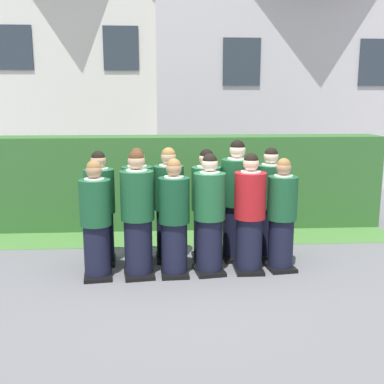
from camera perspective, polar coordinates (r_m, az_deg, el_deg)
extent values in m
plane|color=slate|center=(6.30, 0.16, -9.91)|extent=(60.00, 60.00, 0.00)
cylinder|color=black|center=(6.17, -11.54, -7.13)|extent=(0.34, 0.34, 0.71)
cube|color=black|center=(6.28, -11.42, -9.97)|extent=(0.41, 0.48, 0.05)
cylinder|color=#19512D|center=(6.00, -11.78, -1.27)|extent=(0.40, 0.40, 0.58)
cylinder|color=white|center=(5.94, -11.90, 1.52)|extent=(0.25, 0.25, 0.03)
cube|color=navy|center=(6.16, -11.80, 0.17)|extent=(0.04, 0.02, 0.26)
sphere|color=tan|center=(5.92, -11.95, 2.61)|extent=(0.20, 0.20, 0.20)
sphere|color=olive|center=(5.92, -11.96, 2.95)|extent=(0.18, 0.18, 0.18)
cylinder|color=black|center=(6.14, -6.58, -6.79)|extent=(0.36, 0.36, 0.76)
cube|color=black|center=(6.26, -6.51, -9.88)|extent=(0.44, 0.52, 0.05)
cylinder|color=#19512D|center=(5.96, -6.74, -0.42)|extent=(0.43, 0.43, 0.63)
cylinder|color=white|center=(5.90, -6.81, 2.61)|extent=(0.27, 0.27, 0.03)
cube|color=#236038|center=(6.14, -6.92, 1.11)|extent=(0.04, 0.02, 0.28)
sphere|color=tan|center=(5.89, -6.84, 3.79)|extent=(0.22, 0.22, 0.22)
sphere|color=#472D19|center=(5.88, -6.84, 4.16)|extent=(0.20, 0.20, 0.20)
cylinder|color=black|center=(6.15, -2.17, -6.94)|extent=(0.34, 0.34, 0.71)
cube|color=black|center=(6.26, -2.15, -9.82)|extent=(0.38, 0.46, 0.05)
cylinder|color=#144728|center=(5.97, -2.22, -1.02)|extent=(0.40, 0.40, 0.59)
cylinder|color=white|center=(5.92, -2.24, 1.81)|extent=(0.25, 0.25, 0.03)
cube|color=navy|center=(6.14, -2.36, 0.43)|extent=(0.04, 0.01, 0.26)
sphere|color=tan|center=(5.90, -2.25, 2.91)|extent=(0.20, 0.20, 0.20)
sphere|color=olive|center=(5.89, -2.25, 3.25)|extent=(0.18, 0.18, 0.18)
cube|color=white|center=(6.25, -2.39, -1.30)|extent=(0.15, 0.02, 0.20)
cylinder|color=black|center=(6.22, 2.12, -6.61)|extent=(0.35, 0.35, 0.74)
cube|color=black|center=(6.33, 2.10, -9.57)|extent=(0.43, 0.51, 0.05)
cylinder|color=#1E5B33|center=(6.04, 2.17, -0.53)|extent=(0.42, 0.42, 0.61)
cylinder|color=white|center=(5.99, 2.19, 2.37)|extent=(0.26, 0.26, 0.03)
cube|color=#236038|center=(6.21, 1.73, 0.94)|extent=(0.04, 0.02, 0.27)
sphere|color=beige|center=(5.97, 2.20, 3.50)|extent=(0.21, 0.21, 0.21)
sphere|color=black|center=(5.96, 2.20, 3.84)|extent=(0.19, 0.19, 0.19)
cylinder|color=black|center=(6.31, 6.99, -6.41)|extent=(0.35, 0.35, 0.74)
cube|color=black|center=(6.42, 6.92, -9.33)|extent=(0.37, 0.46, 0.05)
cylinder|color=#AD191E|center=(6.14, 7.15, -0.43)|extent=(0.42, 0.42, 0.61)
cylinder|color=white|center=(6.08, 7.22, 2.42)|extent=(0.26, 0.26, 0.03)
cube|color=gold|center=(6.31, 6.85, 1.02)|extent=(0.04, 0.01, 0.27)
sphere|color=beige|center=(6.07, 7.25, 3.53)|extent=(0.21, 0.21, 0.21)
sphere|color=black|center=(6.06, 7.25, 3.87)|extent=(0.19, 0.19, 0.19)
cylinder|color=black|center=(6.45, 10.82, -6.29)|extent=(0.34, 0.34, 0.70)
cube|color=black|center=(6.56, 10.72, -9.00)|extent=(0.41, 0.48, 0.05)
cylinder|color=#19512D|center=(6.29, 11.04, -0.73)|extent=(0.40, 0.40, 0.58)
cylinder|color=white|center=(6.24, 11.14, 1.92)|extent=(0.25, 0.25, 0.03)
cube|color=gold|center=(6.44, 10.45, 0.62)|extent=(0.04, 0.02, 0.25)
sphere|color=tan|center=(6.22, 11.18, 2.95)|extent=(0.20, 0.20, 0.20)
sphere|color=olive|center=(6.21, 11.19, 3.27)|extent=(0.18, 0.18, 0.18)
cube|color=white|center=(6.54, 10.17, -1.01)|extent=(0.15, 0.03, 0.20)
cylinder|color=black|center=(6.68, -11.05, -5.54)|extent=(0.35, 0.35, 0.73)
cube|color=black|center=(6.78, -10.94, -8.31)|extent=(0.40, 0.48, 0.05)
cylinder|color=#19512D|center=(6.52, -11.27, 0.11)|extent=(0.42, 0.42, 0.61)
cylinder|color=white|center=(6.47, -11.38, 2.79)|extent=(0.26, 0.26, 0.03)
cube|color=#236038|center=(6.69, -11.20, 1.46)|extent=(0.04, 0.01, 0.27)
sphere|color=tan|center=(6.45, -11.42, 3.83)|extent=(0.21, 0.21, 0.21)
sphere|color=black|center=(6.44, -11.43, 4.15)|extent=(0.19, 0.19, 0.19)
cube|color=white|center=(6.80, -11.10, -0.21)|extent=(0.15, 0.02, 0.20)
cylinder|color=black|center=(6.62, -6.56, -5.47)|extent=(0.36, 0.36, 0.75)
cube|color=black|center=(6.73, -6.50, -8.33)|extent=(0.39, 0.47, 0.05)
cylinder|color=#19512D|center=(6.46, -6.70, 0.37)|extent=(0.42, 0.42, 0.62)
cylinder|color=white|center=(6.41, -6.77, 3.14)|extent=(0.26, 0.26, 0.03)
cube|color=#236038|center=(6.63, -6.67, 1.75)|extent=(0.04, 0.01, 0.27)
sphere|color=tan|center=(6.39, -6.79, 4.21)|extent=(0.21, 0.21, 0.21)
sphere|color=#472D19|center=(6.39, -6.80, 4.55)|extent=(0.20, 0.20, 0.20)
cylinder|color=black|center=(6.70, -2.80, -5.22)|extent=(0.36, 0.36, 0.75)
cube|color=black|center=(6.81, -2.78, -8.04)|extent=(0.40, 0.48, 0.05)
cylinder|color=#19512D|center=(6.54, -2.86, 0.52)|extent=(0.42, 0.42, 0.62)
cylinder|color=white|center=(6.48, -2.89, 3.25)|extent=(0.26, 0.26, 0.03)
cube|color=#236038|center=(6.71, -2.98, 1.88)|extent=(0.04, 0.01, 0.27)
sphere|color=tan|center=(6.47, -2.90, 4.31)|extent=(0.21, 0.21, 0.21)
sphere|color=olive|center=(6.46, -2.90, 4.63)|extent=(0.19, 0.19, 0.19)
cylinder|color=black|center=(6.71, 1.73, -5.23)|extent=(0.35, 0.35, 0.74)
cube|color=black|center=(6.82, 1.71, -7.99)|extent=(0.40, 0.48, 0.05)
cylinder|color=#1E5B33|center=(6.55, 1.76, 0.42)|extent=(0.42, 0.42, 0.61)
cylinder|color=white|center=(6.50, 1.78, 3.10)|extent=(0.26, 0.26, 0.03)
cube|color=navy|center=(6.72, 1.50, 1.76)|extent=(0.04, 0.01, 0.27)
sphere|color=beige|center=(6.49, 1.79, 4.14)|extent=(0.21, 0.21, 0.21)
sphere|color=black|center=(6.48, 1.79, 4.46)|extent=(0.19, 0.19, 0.19)
cylinder|color=black|center=(6.78, 5.40, -4.85)|extent=(0.38, 0.38, 0.79)
cube|color=black|center=(6.90, 5.35, -7.82)|extent=(0.46, 0.54, 0.05)
cylinder|color=#19512D|center=(6.62, 5.52, 1.18)|extent=(0.45, 0.45, 0.66)
cylinder|color=white|center=(6.57, 5.58, 4.03)|extent=(0.28, 0.28, 0.03)
cube|color=gold|center=(6.80, 5.04, 2.58)|extent=(0.04, 0.02, 0.29)
sphere|color=beige|center=(6.55, 5.60, 5.14)|extent=(0.22, 0.22, 0.22)
sphere|color=black|center=(6.55, 5.60, 5.48)|extent=(0.21, 0.21, 0.21)
cylinder|color=black|center=(6.95, 9.37, -4.79)|extent=(0.35, 0.35, 0.74)
cube|color=black|center=(7.05, 9.28, -7.49)|extent=(0.43, 0.51, 0.05)
cylinder|color=#19512D|center=(6.79, 9.55, 0.69)|extent=(0.42, 0.42, 0.61)
cylinder|color=white|center=(6.74, 9.64, 3.29)|extent=(0.26, 0.26, 0.03)
cube|color=gold|center=(6.95, 9.00, 1.98)|extent=(0.04, 0.02, 0.27)
sphere|color=beige|center=(6.73, 9.67, 4.30)|extent=(0.21, 0.21, 0.21)
sphere|color=black|center=(6.72, 9.68, 4.61)|extent=(0.19, 0.19, 0.19)
cube|color=#33662D|center=(8.38, -0.91, 1.29)|extent=(7.00, 0.70, 1.64)
cube|color=silver|center=(14.75, -13.23, 13.34)|extent=(5.94, 4.12, 5.73)
cube|color=#2D3842|center=(13.07, -20.95, 16.22)|extent=(0.90, 0.04, 1.10)
cube|color=#2D3842|center=(12.58, -8.71, 17.03)|extent=(0.90, 0.04, 1.10)
cube|color=silver|center=(13.69, 11.73, 12.20)|extent=(7.38, 3.71, 5.07)
cube|color=#2D3842|center=(11.54, 6.10, 15.59)|extent=(0.90, 0.04, 1.10)
cube|color=#2D3842|center=(12.52, 21.78, 14.53)|extent=(0.90, 0.04, 1.10)
cube|color=#477A38|center=(7.79, -0.61, -5.65)|extent=(7.00, 0.90, 0.01)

